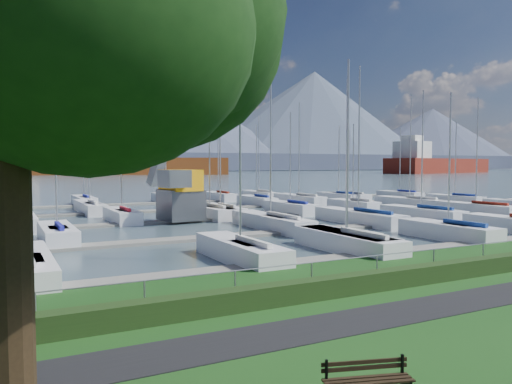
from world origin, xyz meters
TOP-DOWN VIEW (x-y plane):
  - path at (0.00, -3.00)m, footprint 160.00×2.00m
  - water at (0.00, 260.00)m, footprint 800.00×540.00m
  - hedge at (0.00, -0.40)m, footprint 80.00×0.70m
  - fence at (0.00, 0.00)m, footprint 80.00×0.04m
  - foothill at (0.00, 330.00)m, footprint 900.00×80.00m
  - mountains at (7.35, 404.62)m, footprint 1190.00×360.00m
  - docks at (0.00, 26.00)m, footprint 90.00×41.60m
  - bench_left at (-7.44, -7.12)m, footprint 1.84×0.94m
  - crane at (0.49, 27.27)m, footprint 6.36×13.22m
  - cargo_ship_mid at (26.45, 218.72)m, footprint 108.80×47.05m
  - cargo_ship_east at (196.73, 180.02)m, footprint 83.68×38.12m
  - sailboat_fleet at (-0.48, 28.78)m, footprint 75.22×49.64m

SIDE VIEW (x-z plane):
  - water at x=0.00m, z-range -0.50..-0.30m
  - docks at x=0.00m, z-range -0.34..-0.09m
  - path at x=0.00m, z-range -0.01..0.03m
  - hedge at x=0.00m, z-range 0.00..0.70m
  - bench_left at x=-7.44m, z-range -0.01..0.84m
  - fence at x=0.00m, z-range 1.18..1.22m
  - cargo_ship_mid at x=26.45m, z-range -7.28..14.22m
  - cargo_ship_east at x=196.73m, z-range -7.02..14.48m
  - sailboat_fleet at x=-0.48m, z-range -1.37..12.01m
  - crane at x=0.49m, z-range -5.85..16.50m
  - foothill at x=0.00m, z-range 0.00..12.00m
  - mountains at x=7.35m, z-range -10.82..104.18m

